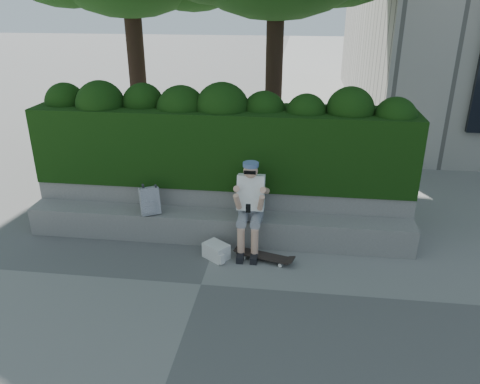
# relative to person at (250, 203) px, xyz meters

# --- Properties ---
(ground) EXTENTS (80.00, 80.00, 0.00)m
(ground) POSITION_rel_person_xyz_m (-0.55, -1.07, -0.75)
(ground) COLOR slate
(ground) RESTS_ON ground
(bench_ledge) EXTENTS (6.00, 0.45, 0.45)m
(bench_ledge) POSITION_rel_person_xyz_m (-0.55, 0.18, -0.53)
(bench_ledge) COLOR gray
(bench_ledge) RESTS_ON ground
(planter_wall) EXTENTS (6.00, 0.50, 0.75)m
(planter_wall) POSITION_rel_person_xyz_m (-0.55, 0.66, -0.38)
(planter_wall) COLOR gray
(planter_wall) RESTS_ON ground
(hedge) EXTENTS (6.00, 1.00, 1.20)m
(hedge) POSITION_rel_person_xyz_m (-0.55, 0.88, 0.60)
(hedge) COLOR black
(hedge) RESTS_ON planter_wall
(person) EXTENTS (0.40, 0.76, 1.38)m
(person) POSITION_rel_person_xyz_m (0.00, 0.00, 0.00)
(person) COLOR gray
(person) RESTS_ON ground
(skateboard) EXTENTS (0.82, 0.41, 0.08)m
(skateboard) POSITION_rel_person_xyz_m (0.24, -0.34, -0.68)
(skateboard) COLOR black
(skateboard) RESTS_ON ground
(backpack_plaid) EXTENTS (0.33, 0.28, 0.42)m
(backpack_plaid) POSITION_rel_person_xyz_m (-1.56, 0.08, -0.09)
(backpack_plaid) COLOR #B7B6BC
(backpack_plaid) RESTS_ON bench_ledge
(backpack_ground) EXTENTS (0.44, 0.41, 0.23)m
(backpack_ground) POSITION_rel_person_xyz_m (-0.46, -0.36, -0.64)
(backpack_ground) COLOR white
(backpack_ground) RESTS_ON ground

